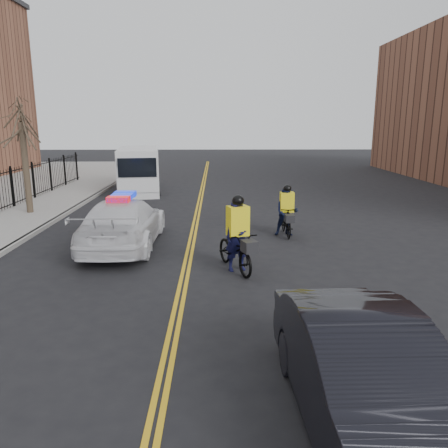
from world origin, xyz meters
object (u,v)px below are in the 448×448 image
object	(u,v)px
dark_sedan	(367,380)
cyclist_far	(286,216)
cyclist_near	(238,244)
police_cruiser	(123,223)
cargo_van	(139,171)

from	to	relation	value
dark_sedan	cyclist_far	world-z (taller)	cyclist_far
cyclist_near	cyclist_far	xyz separation A→B (m)	(2.00, 3.91, -0.00)
police_cruiser	cyclist_far	bearing A→B (deg)	-166.52
dark_sedan	cyclist_near	bearing A→B (deg)	99.32
dark_sedan	cargo_van	size ratio (longest dim) A/B	0.75
cyclist_near	dark_sedan	bearing A→B (deg)	-99.34
dark_sedan	cargo_van	xyz separation A→B (m)	(-6.69, 21.42, 0.48)
dark_sedan	cyclist_near	world-z (taller)	cyclist_near
police_cruiser	dark_sedan	size ratio (longest dim) A/B	1.16
police_cruiser	cyclist_near	xyz separation A→B (m)	(3.76, -2.54, -0.07)
dark_sedan	cargo_van	distance (m)	22.45
police_cruiser	cargo_van	bearing A→B (deg)	-82.66
police_cruiser	cyclist_far	size ratio (longest dim) A/B	2.95
cyclist_far	cargo_van	bearing A→B (deg)	123.54
cyclist_near	cyclist_far	bearing A→B (deg)	41.95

